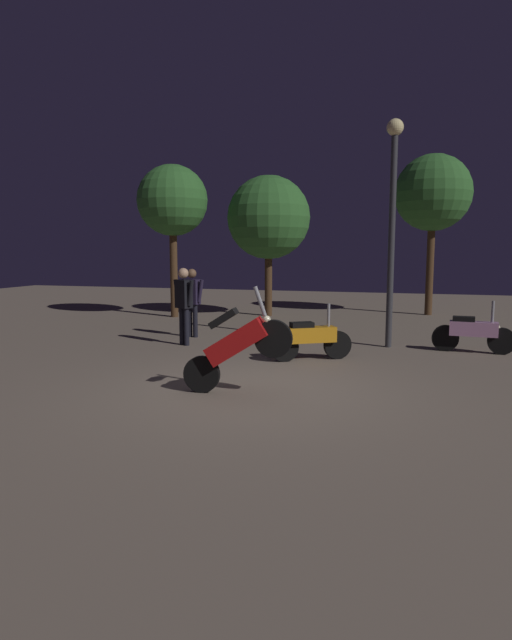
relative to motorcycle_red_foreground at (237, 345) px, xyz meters
The scene contains 10 objects.
ground_plane 0.84m from the motorcycle_red_foreground, 55.41° to the left, with size 40.00×40.00×0.00m, color #756656.
motorcycle_red_foreground is the anchor object (origin of this frame).
motorcycle_pink_parked_left 5.87m from the motorcycle_red_foreground, 50.77° to the left, with size 1.66×0.38×1.11m.
motorcycle_orange_parked_right 2.89m from the motorcycle_red_foreground, 78.04° to the left, with size 1.48×0.93×1.11m.
person_rider_beside 5.52m from the motorcycle_red_foreground, 120.00° to the left, with size 0.67×0.30×1.69m.
person_bystander_far 4.44m from the motorcycle_red_foreground, 124.14° to the left, with size 0.64×0.38×1.75m.
streetlamp_near 5.65m from the motorcycle_red_foreground, 67.32° to the left, with size 0.36×0.36×4.91m.
tree_left_bg 10.15m from the motorcycle_red_foreground, 120.47° to the left, with size 2.22×2.22×4.81m.
tree_center_bg 10.07m from the motorcycle_red_foreground, 102.45° to the left, with size 2.67×2.67×4.52m.
tree_right_bg 12.10m from the motorcycle_red_foreground, 75.40° to the left, with size 2.47×2.47×5.22m.
Camera 1 is at (2.31, -7.81, 2.15)m, focal length 30.36 mm.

